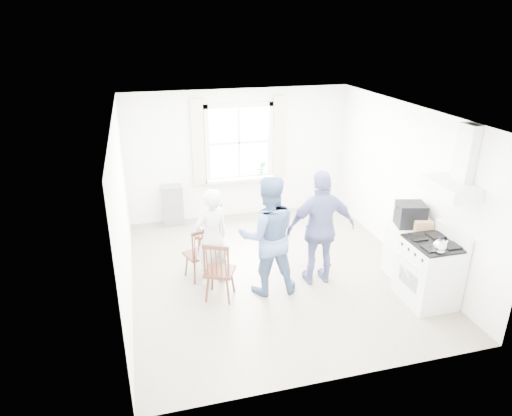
{
  "coord_description": "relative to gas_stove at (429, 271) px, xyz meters",
  "views": [
    {
      "loc": [
        -1.94,
        -6.21,
        3.81
      ],
      "look_at": [
        -0.25,
        0.2,
        1.07
      ],
      "focal_mm": 32.0,
      "sensor_mm": 36.0,
      "label": 1
    }
  ],
  "objects": [
    {
      "name": "kettle",
      "position": [
        -0.11,
        -0.26,
        0.55
      ],
      "size": [
        0.18,
        0.18,
        0.25
      ],
      "color": "silver",
      "rests_on": "gas_stove"
    },
    {
      "name": "potted_plant",
      "position": [
        -1.47,
        3.71,
        0.52
      ],
      "size": [
        0.22,
        0.22,
        0.31
      ],
      "primitive_type": "imported",
      "rotation": [
        0.0,
        0.0,
        -0.39
      ],
      "color": "#367A3A",
      "rests_on": "window_assembly"
    },
    {
      "name": "person_left",
      "position": [
        -2.92,
        1.26,
        0.3
      ],
      "size": [
        0.75,
        0.75,
        1.57
      ],
      "primitive_type": "imported",
      "rotation": [
        0.0,
        0.0,
        3.54
      ],
      "color": "silver",
      "rests_on": "ground"
    },
    {
      "name": "person_mid",
      "position": [
        -2.16,
        0.86,
        0.43
      ],
      "size": [
        0.96,
        0.96,
        1.82
      ],
      "primitive_type": "imported",
      "rotation": [
        0.0,
        0.0,
        3.05
      ],
      "color": "#4C648D",
      "rests_on": "ground"
    },
    {
      "name": "window_assembly",
      "position": [
        -1.91,
        3.8,
        0.98
      ],
      "size": [
        1.88,
        0.24,
        1.7
      ],
      "color": "white",
      "rests_on": "room_shell"
    },
    {
      "name": "room_shell",
      "position": [
        -1.91,
        1.35,
        0.82
      ],
      "size": [
        4.62,
        5.12,
        2.64
      ],
      "color": "gray",
      "rests_on": "ground"
    },
    {
      "name": "gas_stove",
      "position": [
        0.0,
        0.0,
        0.0
      ],
      "size": [
        0.68,
        0.76,
        1.12
      ],
      "color": "silver",
      "rests_on": "ground"
    },
    {
      "name": "windsor_chair_a",
      "position": [
        -3.08,
        1.41,
        0.06
      ],
      "size": [
        0.48,
        0.48,
        0.89
      ],
      "color": "#421F15",
      "rests_on": "ground"
    },
    {
      "name": "low_cabinet",
      "position": [
        0.07,
        0.7,
        -0.03
      ],
      "size": [
        0.5,
        0.55,
        0.9
      ],
      "primitive_type": "cube",
      "color": "silver",
      "rests_on": "ground"
    },
    {
      "name": "cardboard_box",
      "position": [
        0.12,
        0.46,
        0.5
      ],
      "size": [
        0.29,
        0.24,
        0.17
      ],
      "primitive_type": "cube",
      "rotation": [
        0.0,
        0.0,
        -0.21
      ],
      "color": "tan",
      "rests_on": "low_cabinet"
    },
    {
      "name": "windsor_chair_c",
      "position": [
        -2.73,
        2.08,
        0.11
      ],
      "size": [
        0.53,
        0.53,
        0.97
      ],
      "color": "#421F15",
      "rests_on": "ground"
    },
    {
      "name": "person_right",
      "position": [
        -1.31,
        0.9,
        0.42
      ],
      "size": [
        1.11,
        1.11,
        1.81
      ],
      "primitive_type": "imported",
      "rotation": [
        0.0,
        0.0,
        3.09
      ],
      "color": "navy",
      "rests_on": "ground"
    },
    {
      "name": "shelf_unit",
      "position": [
        -3.31,
        3.68,
        -0.08
      ],
      "size": [
        0.4,
        0.3,
        0.8
      ],
      "primitive_type": "cube",
      "color": "gray",
      "rests_on": "ground"
    },
    {
      "name": "stereo_stack",
      "position": [
        0.04,
        0.68,
        0.6
      ],
      "size": [
        0.48,
        0.45,
        0.36
      ],
      "color": "black",
      "rests_on": "low_cabinet"
    },
    {
      "name": "windsor_chair_b",
      "position": [
        -2.93,
        0.75,
        0.09
      ],
      "size": [
        0.53,
        0.52,
        0.95
      ],
      "color": "#421F15",
      "rests_on": "ground"
    },
    {
      "name": "range_hood",
      "position": [
        0.16,
        -0.0,
        1.42
      ],
      "size": [
        0.45,
        0.76,
        0.94
      ],
      "color": "silver",
      "rests_on": "room_shell"
    }
  ]
}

